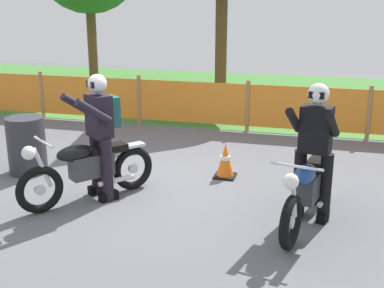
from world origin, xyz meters
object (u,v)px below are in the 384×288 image
Objects in this scene: motorcycle_trailing at (308,190)px; rider_lead at (100,130)px; rider_trailing at (315,145)px; traffic_cone at (225,161)px; motorcycle_lead at (88,168)px; spare_drum at (27,145)px.

motorcycle_trailing is 1.15× the size of rider_lead.
rider_trailing is 1.89m from traffic_cone.
rider_trailing is at bearing -41.65° from traffic_cone.
motorcycle_trailing is at bearing 124.21° from rider_lead.
rider_trailing reaches higher than traffic_cone.
motorcycle_trailing is at bearing 0.51° from rider_trailing.
motorcycle_lead is at bearing -139.16° from traffic_cone.
motorcycle_trailing is 1.89m from traffic_cone.
motorcycle_lead reaches higher than traffic_cone.
motorcycle_trailing is 2.78m from rider_lead.
rider_trailing is 4.39m from spare_drum.
rider_lead is at bearing -81.57° from motorcycle_trailing.
motorcycle_trailing is 1.15× the size of rider_trailing.
rider_lead is 1.74m from spare_drum.
traffic_cone is (-1.32, 1.17, -0.69)m from rider_trailing.
motorcycle_lead reaches higher than motorcycle_trailing.
spare_drum is (-1.42, 0.78, -0.01)m from motorcycle_lead.
rider_lead reaches higher than motorcycle_trailing.
motorcycle_lead is at bearing -77.98° from motorcycle_trailing.
traffic_cone is (-1.27, 1.38, -0.19)m from motorcycle_trailing.
traffic_cone is at bearing -119.45° from rider_trailing.
traffic_cone is 0.60× the size of spare_drum.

